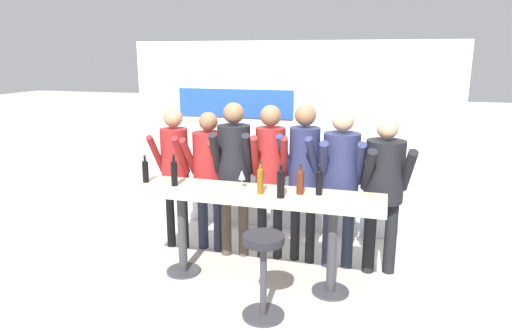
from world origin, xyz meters
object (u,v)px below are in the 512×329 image
object	(u,v)px
person_center	(270,165)
person_far_right	(384,180)
person_right	(341,173)
wine_bottle_1	(300,181)
person_far_left	(174,162)
person_center_right	(304,165)
wine_bottle_0	(260,179)
wine_bottle_2	(145,170)
bar_stool	(263,263)
tasting_table	(254,206)
wine_bottle_3	(174,172)
wine_bottle_5	(319,181)
person_center_left	(234,163)
person_left	(209,167)
wine_bottle_4	(281,182)
wine_glass_0	(242,175)

from	to	relation	value
person_center	person_far_right	world-z (taller)	person_center
person_right	wine_bottle_1	distance (m)	0.62
person_far_left	person_center_right	size ratio (longest dim) A/B	0.95
wine_bottle_0	wine_bottle_2	xyz separation A→B (m)	(-1.25, 0.06, -0.01)
person_center	person_center_right	bearing A→B (deg)	-8.90
bar_stool	wine_bottle_2	world-z (taller)	wine_bottle_2
tasting_table	wine_bottle_3	world-z (taller)	wine_bottle_3
person_center	person_center_right	size ratio (longest dim) A/B	0.99
person_far_right	wine_bottle_5	bearing A→B (deg)	-151.91
person_center_left	person_far_right	bearing A→B (deg)	-9.28
bar_stool	person_left	size ratio (longest dim) A/B	0.47
wine_bottle_4	person_center_right	bearing A→B (deg)	83.24
bar_stool	wine_bottle_3	bearing A→B (deg)	152.93
wine_bottle_1	wine_glass_0	xyz separation A→B (m)	(-0.60, 0.05, -0.01)
person_right	wine_bottle_0	size ratio (longest dim) A/B	5.44
person_center_right	wine_bottle_4	distance (m)	0.73
bar_stool	person_left	xyz separation A→B (m)	(-0.97, 1.21, 0.50)
wine_bottle_1	person_left	bearing A→B (deg)	153.42
tasting_table	wine_glass_0	bearing A→B (deg)	147.33
person_far_right	wine_bottle_2	world-z (taller)	person_far_right
tasting_table	person_center	world-z (taller)	person_center
wine_glass_0	person_center	bearing A→B (deg)	71.89
person_center_left	person_center_right	world-z (taller)	same
person_center_left	wine_bottle_1	xyz separation A→B (m)	(0.83, -0.50, 0.00)
person_right	wine_bottle_1	bearing A→B (deg)	-128.76
wine_bottle_2	wine_bottle_3	size ratio (longest dim) A/B	0.88
wine_bottle_0	wine_glass_0	world-z (taller)	wine_bottle_0
person_center	tasting_table	bearing A→B (deg)	-102.60
wine_bottle_0	wine_bottle_4	bearing A→B (deg)	-17.70
person_right	wine_bottle_1	xyz separation A→B (m)	(-0.33, -0.53, 0.03)
wine_bottle_1	wine_bottle_3	size ratio (longest dim) A/B	0.88
person_far_left	wine_bottle_4	world-z (taller)	person_far_left
person_far_left	person_center_right	bearing A→B (deg)	-0.27
wine_bottle_5	wine_bottle_0	bearing A→B (deg)	-167.60
bar_stool	wine_bottle_2	size ratio (longest dim) A/B	2.67
person_left	person_center_right	size ratio (longest dim) A/B	0.93
person_far_left	person_right	bearing A→B (deg)	-1.67
person_right	wine_glass_0	world-z (taller)	person_right
person_far_left	wine_bottle_0	world-z (taller)	person_far_left
person_center_right	wine_bottle_4	bearing A→B (deg)	-86.58
tasting_table	person_left	world-z (taller)	person_left
tasting_table	person_center_right	distance (m)	0.78
person_far_left	person_center	world-z (taller)	person_center
wine_bottle_4	person_center_left	bearing A→B (deg)	135.69
person_far_left	wine_bottle_3	size ratio (longest dim) A/B	5.13
person_left	wine_bottle_0	distance (m)	1.04
person_far_left	tasting_table	bearing A→B (deg)	-28.93
wine_bottle_5	person_far_right	bearing A→B (deg)	39.93
person_center_right	wine_bottle_3	bearing A→B (deg)	-142.08
wine_bottle_0	person_far_left	bearing A→B (deg)	152.69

